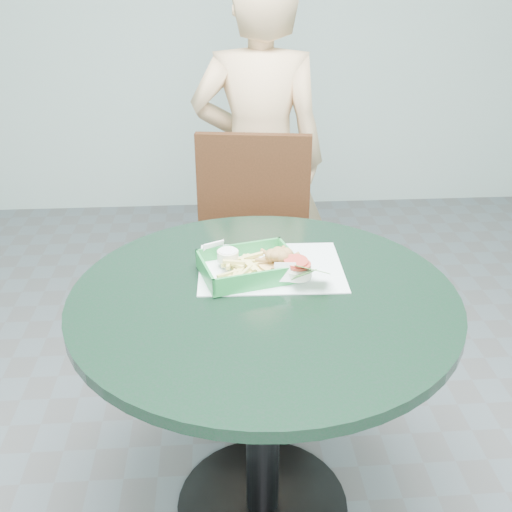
{
  "coord_description": "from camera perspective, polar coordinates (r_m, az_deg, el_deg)",
  "views": [
    {
      "loc": [
        -0.11,
        -1.3,
        1.54
      ],
      "look_at": [
        -0.01,
        0.1,
        0.82
      ],
      "focal_mm": 42.0,
      "sensor_mm": 36.0,
      "label": 1
    }
  ],
  "objects": [
    {
      "name": "floor",
      "position": [
        2.01,
        0.61,
        -22.73
      ],
      "size": [
        4.0,
        5.0,
        0.02
      ],
      "primitive_type": "cube",
      "color": "#303335",
      "rests_on": "ground"
    },
    {
      "name": "cafe_table",
      "position": [
        1.61,
        0.71,
        -9.32
      ],
      "size": [
        0.98,
        0.98,
        0.75
      ],
      "color": "black",
      "rests_on": "floor"
    },
    {
      "name": "dining_chair",
      "position": [
        2.31,
        -0.06,
        1.28
      ],
      "size": [
        0.44,
        0.44,
        0.93
      ],
      "rotation": [
        0.0,
        0.0,
        -0.14
      ],
      "color": "black",
      "rests_on": "floor"
    },
    {
      "name": "diner_person",
      "position": [
        2.51,
        0.29,
        9.02
      ],
      "size": [
        0.59,
        0.42,
        1.52
      ],
      "primitive_type": "imported",
      "rotation": [
        0.0,
        0.0,
        3.04
      ],
      "color": "#D9B07F",
      "rests_on": "floor"
    },
    {
      "name": "placemat",
      "position": [
        1.63,
        1.39,
        -1.73
      ],
      "size": [
        0.39,
        0.3,
        0.0
      ],
      "primitive_type": "cube",
      "rotation": [
        0.0,
        0.0,
        -0.03
      ],
      "color": "silver",
      "rests_on": "cafe_table"
    },
    {
      "name": "food_basket",
      "position": [
        1.59,
        -0.7,
        -1.93
      ],
      "size": [
        0.24,
        0.18,
        0.05
      ],
      "rotation": [
        0.0,
        0.0,
        0.26
      ],
      "color": "#22853C",
      "rests_on": "placemat"
    },
    {
      "name": "crab_sandwich",
      "position": [
        1.56,
        2.1,
        -1.23
      ],
      "size": [
        0.11,
        0.11,
        0.07
      ],
      "rotation": [
        0.0,
        0.0,
        0.22
      ],
      "color": "tan",
      "rests_on": "food_basket"
    },
    {
      "name": "fries_pile",
      "position": [
        1.56,
        -1.6,
        -1.63
      ],
      "size": [
        0.12,
        0.13,
        0.04
      ],
      "primitive_type": null,
      "rotation": [
        0.0,
        0.0,
        -0.09
      ],
      "color": "#DDCF6D",
      "rests_on": "food_basket"
    },
    {
      "name": "sauce_ramekin",
      "position": [
        1.6,
        -2.43,
        -0.35
      ],
      "size": [
        0.06,
        0.06,
        0.03
      ],
      "rotation": [
        0.0,
        0.0,
        0.1
      ],
      "color": "white",
      "rests_on": "food_basket"
    },
    {
      "name": "garnish_cup",
      "position": [
        1.52,
        3.85,
        -2.47
      ],
      "size": [
        0.11,
        0.11,
        0.04
      ],
      "rotation": [
        0.0,
        0.0,
        0.1
      ],
      "color": "silver",
      "rests_on": "food_basket"
    }
  ]
}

